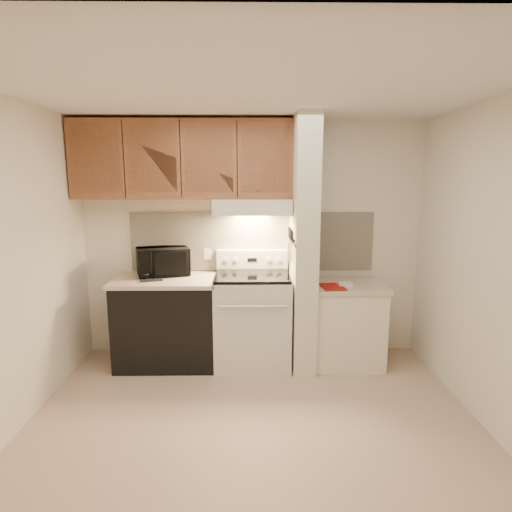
{
  "coord_description": "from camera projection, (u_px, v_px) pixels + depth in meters",
  "views": [
    {
      "loc": [
        -0.02,
        -3.06,
        1.93
      ],
      "look_at": [
        0.03,
        0.75,
        1.21
      ],
      "focal_mm": 30.0,
      "sensor_mm": 36.0,
      "label": 1
    }
  ],
  "objects": [
    {
      "name": "floor",
      "position": [
        253.0,
        425.0,
        3.36
      ],
      "size": [
        3.6,
        3.6,
        0.0
      ],
      "primitive_type": "plane",
      "color": "#C8AA8F",
      "rests_on": "ground"
    },
    {
      "name": "ceiling",
      "position": [
        253.0,
        90.0,
        2.9
      ],
      "size": [
        3.6,
        3.6,
        0.0
      ],
      "primitive_type": "plane",
      "rotation": [
        3.14,
        0.0,
        0.0
      ],
      "color": "white",
      "rests_on": "wall_back"
    },
    {
      "name": "wall_back",
      "position": [
        252.0,
        240.0,
        4.61
      ],
      "size": [
        3.6,
        2.5,
        0.02
      ],
      "primitive_type": "cube",
      "rotation": [
        1.57,
        0.0,
        0.0
      ],
      "color": "white",
      "rests_on": "floor"
    },
    {
      "name": "wall_left",
      "position": [
        6.0,
        271.0,
        3.11
      ],
      "size": [
        0.02,
        3.0,
        2.5
      ],
      "primitive_type": "cube",
      "color": "white",
      "rests_on": "floor"
    },
    {
      "name": "wall_right",
      "position": [
        496.0,
        269.0,
        3.16
      ],
      "size": [
        0.02,
        3.0,
        2.5
      ],
      "primitive_type": "cube",
      "color": "white",
      "rests_on": "floor"
    },
    {
      "name": "backsplash",
      "position": [
        252.0,
        241.0,
        4.6
      ],
      "size": [
        2.6,
        0.02,
        0.63
      ],
      "primitive_type": "cube",
      "color": "#F0E5C9",
      "rests_on": "wall_back"
    },
    {
      "name": "range_body",
      "position": [
        252.0,
        320.0,
        4.41
      ],
      "size": [
        0.76,
        0.65,
        0.92
      ],
      "primitive_type": "cube",
      "color": "silver",
      "rests_on": "floor"
    },
    {
      "name": "oven_window",
      "position": [
        253.0,
        327.0,
        4.09
      ],
      "size": [
        0.5,
        0.01,
        0.3
      ],
      "primitive_type": "cube",
      "color": "black",
      "rests_on": "range_body"
    },
    {
      "name": "oven_handle",
      "position": [
        253.0,
        306.0,
        4.02
      ],
      "size": [
        0.65,
        0.02,
        0.02
      ],
      "primitive_type": "cylinder",
      "rotation": [
        0.0,
        1.57,
        0.0
      ],
      "color": "silver",
      "rests_on": "range_body"
    },
    {
      "name": "cooktop",
      "position": [
        252.0,
        276.0,
        4.33
      ],
      "size": [
        0.74,
        0.64,
        0.03
      ],
      "primitive_type": "cube",
      "color": "black",
      "rests_on": "range_body"
    },
    {
      "name": "range_backguard",
      "position": [
        252.0,
        259.0,
        4.58
      ],
      "size": [
        0.76,
        0.08,
        0.2
      ],
      "primitive_type": "cube",
      "color": "silver",
      "rests_on": "range_body"
    },
    {
      "name": "range_display",
      "position": [
        252.0,
        260.0,
        4.54
      ],
      "size": [
        0.1,
        0.01,
        0.04
      ],
      "primitive_type": "cube",
      "color": "black",
      "rests_on": "range_backguard"
    },
    {
      "name": "range_knob_left_outer",
      "position": [
        226.0,
        260.0,
        4.54
      ],
      "size": [
        0.05,
        0.02,
        0.05
      ],
      "primitive_type": "cylinder",
      "rotation": [
        1.57,
        0.0,
        0.0
      ],
      "color": "silver",
      "rests_on": "range_backguard"
    },
    {
      "name": "range_knob_left_inner",
      "position": [
        235.0,
        260.0,
        4.54
      ],
      "size": [
        0.05,
        0.02,
        0.05
      ],
      "primitive_type": "cylinder",
      "rotation": [
        1.57,
        0.0,
        0.0
      ],
      "color": "silver",
      "rests_on": "range_backguard"
    },
    {
      "name": "range_knob_right_inner",
      "position": [
        269.0,
        260.0,
        4.54
      ],
      "size": [
        0.05,
        0.02,
        0.05
      ],
      "primitive_type": "cylinder",
      "rotation": [
        1.57,
        0.0,
        0.0
      ],
      "color": "silver",
      "rests_on": "range_backguard"
    },
    {
      "name": "range_knob_right_outer",
      "position": [
        278.0,
        260.0,
        4.54
      ],
      "size": [
        0.05,
        0.02,
        0.05
      ],
      "primitive_type": "cylinder",
      "rotation": [
        1.57,
        0.0,
        0.0
      ],
      "color": "silver",
      "rests_on": "range_backguard"
    },
    {
      "name": "dishwasher_front",
      "position": [
        167.0,
        323.0,
        4.42
      ],
      "size": [
        1.0,
        0.63,
        0.87
      ],
      "primitive_type": "cube",
      "color": "black",
      "rests_on": "floor"
    },
    {
      "name": "left_countertop",
      "position": [
        166.0,
        280.0,
        4.33
      ],
      "size": [
        1.04,
        0.67,
        0.04
      ],
      "primitive_type": "cube",
      "color": "beige",
      "rests_on": "dishwasher_front"
    },
    {
      "name": "spoon_rest",
      "position": [
        151.0,
        280.0,
        4.2
      ],
      "size": [
        0.23,
        0.13,
        0.01
      ],
      "primitive_type": "cube",
      "rotation": [
        0.0,
        0.0,
        0.31
      ],
      "color": "black",
      "rests_on": "left_countertop"
    },
    {
      "name": "teal_jar",
      "position": [
        174.0,
        268.0,
        4.54
      ],
      "size": [
        0.1,
        0.1,
        0.1
      ],
      "primitive_type": "cylinder",
      "rotation": [
        0.0,
        0.0,
        -0.07
      ],
      "color": "#2F685C",
      "rests_on": "left_countertop"
    },
    {
      "name": "outlet",
      "position": [
        208.0,
        254.0,
        4.6
      ],
      "size": [
        0.08,
        0.01,
        0.12
      ],
      "primitive_type": "cube",
      "color": "#EEE8CD",
      "rests_on": "backsplash"
    },
    {
      "name": "microwave",
      "position": [
        163.0,
        262.0,
        4.44
      ],
      "size": [
        0.6,
        0.5,
        0.29
      ],
      "primitive_type": "imported",
      "rotation": [
        0.0,
        0.0,
        0.33
      ],
      "color": "black",
      "rests_on": "left_countertop"
    },
    {
      "name": "partition_pillar",
      "position": [
        303.0,
        245.0,
        4.27
      ],
      "size": [
        0.22,
        0.7,
        2.5
      ],
      "primitive_type": "cube",
      "color": "beige",
      "rests_on": "floor"
    },
    {
      "name": "pillar_trim",
      "position": [
        292.0,
        240.0,
        4.26
      ],
      "size": [
        0.01,
        0.7,
        0.04
      ],
      "primitive_type": "cube",
      "color": "brown",
      "rests_on": "partition_pillar"
    },
    {
      "name": "knife_strip",
      "position": [
        292.0,
        239.0,
        4.21
      ],
      "size": [
        0.02,
        0.42,
        0.04
      ],
      "primitive_type": "cube",
      "color": "black",
      "rests_on": "partition_pillar"
    },
    {
      "name": "knife_blade_a",
      "position": [
        292.0,
        251.0,
        4.07
      ],
      "size": [
        0.01,
        0.03,
        0.16
      ],
      "primitive_type": "cube",
      "color": "silver",
      "rests_on": "knife_strip"
    },
    {
      "name": "knife_handle_a",
      "position": [
        292.0,
        236.0,
        4.02
      ],
      "size": [
        0.02,
        0.02,
        0.1
      ],
      "primitive_type": "cylinder",
      "color": "black",
      "rests_on": "knife_strip"
    },
    {
      "name": "knife_blade_b",
      "position": [
        291.0,
        251.0,
        4.13
      ],
      "size": [
        0.01,
        0.04,
        0.18
      ],
      "primitive_type": "cube",
      "color": "silver",
      "rests_on": "knife_strip"
    },
    {
      "name": "knife_handle_b",
      "position": [
        291.0,
        235.0,
        4.12
      ],
      "size": [
        0.02,
        0.02,
        0.1
      ],
      "primitive_type": "cylinder",
      "color": "black",
      "rests_on": "knife_strip"
    },
    {
      "name": "knife_blade_c",
      "position": [
        290.0,
        251.0,
        4.24
      ],
      "size": [
        0.01,
        0.04,
        0.2
      ],
      "primitive_type": "cube",
      "color": "silver",
      "rests_on": "knife_strip"
    },
    {
      "name": "knife_handle_c",
      "position": [
        291.0,
        234.0,
        4.2
      ],
      "size": [
        0.02,
        0.02,
        0.1
      ],
      "primitive_type": "cylinder",
      "color": "black",
      "rests_on": "knife_strip"
    },
    {
      "name": "knife_blade_d",
      "position": [
        290.0,
        247.0,
        4.3
      ],
      "size": [
        0.01,
        0.04,
        0.16
      ],
      "primitive_type": "cube",
      "color": "silver",
      "rests_on": "knife_strip"
    },
    {
      "name": "knife_handle_d",
      "position": [
        290.0,
        233.0,
        4.28
      ],
      "size": [
        0.02,
        0.02,
        0.1
      ],
      "primitive_type": "cylinder",
      "color": "black",
      "rests_on": "knife_strip"
    },
    {
      "name": "knife_blade_e",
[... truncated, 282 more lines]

